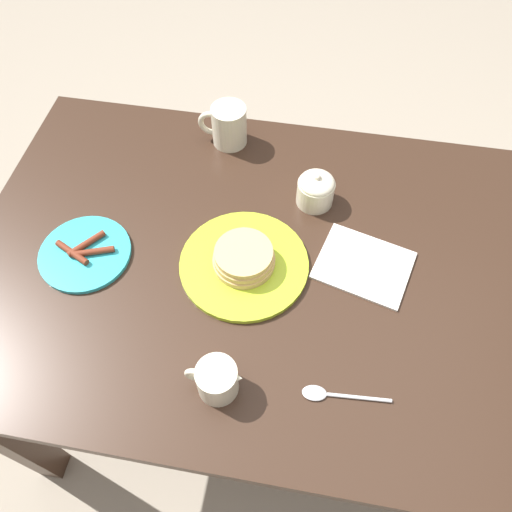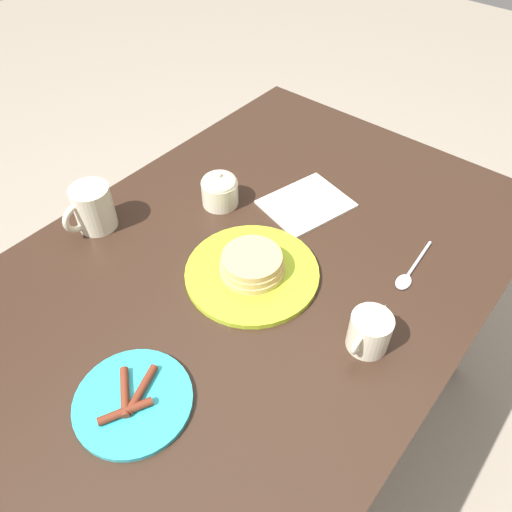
{
  "view_description": "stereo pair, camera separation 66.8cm",
  "coord_description": "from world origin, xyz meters",
  "px_view_note": "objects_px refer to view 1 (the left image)",
  "views": [
    {
      "loc": [
        -0.09,
        0.58,
        1.66
      ],
      "look_at": [
        0.01,
        0.01,
        0.79
      ],
      "focal_mm": 35.0,
      "sensor_mm": 36.0,
      "label": 1
    },
    {
      "loc": [
        0.55,
        0.46,
        1.52
      ],
      "look_at": [
        0.01,
        0.01,
        0.79
      ],
      "focal_mm": 35.0,
      "sensor_mm": 36.0,
      "label": 2
    }
  ],
  "objects_px": {
    "creamer_pitcher": "(217,380)",
    "napkin": "(364,265)",
    "coffee_mug": "(228,125)",
    "side_plate_bacon": "(85,253)",
    "spoon": "(329,395)",
    "pancake_plate": "(244,261)",
    "sugar_bowl": "(316,189)"
  },
  "relations": [
    {
      "from": "creamer_pitcher",
      "to": "napkin",
      "type": "xyz_separation_m",
      "value": [
        -0.25,
        -0.31,
        -0.04
      ]
    },
    {
      "from": "coffee_mug",
      "to": "side_plate_bacon",
      "type": "bearing_deg",
      "value": 59.24
    },
    {
      "from": "napkin",
      "to": "spoon",
      "type": "bearing_deg",
      "value": 80.99
    },
    {
      "from": "pancake_plate",
      "to": "spoon",
      "type": "xyz_separation_m",
      "value": [
        -0.21,
        0.25,
        -0.01
      ]
    },
    {
      "from": "side_plate_bacon",
      "to": "sugar_bowl",
      "type": "height_order",
      "value": "sugar_bowl"
    },
    {
      "from": "creamer_pitcher",
      "to": "napkin",
      "type": "bearing_deg",
      "value": -128.5
    },
    {
      "from": "creamer_pitcher",
      "to": "napkin",
      "type": "relative_size",
      "value": 0.49
    },
    {
      "from": "side_plate_bacon",
      "to": "napkin",
      "type": "height_order",
      "value": "side_plate_bacon"
    },
    {
      "from": "spoon",
      "to": "napkin",
      "type": "bearing_deg",
      "value": -99.01
    },
    {
      "from": "side_plate_bacon",
      "to": "creamer_pitcher",
      "type": "xyz_separation_m",
      "value": [
        -0.35,
        0.24,
        0.03
      ]
    },
    {
      "from": "spoon",
      "to": "pancake_plate",
      "type": "bearing_deg",
      "value": -50.45
    },
    {
      "from": "coffee_mug",
      "to": "spoon",
      "type": "relative_size",
      "value": 0.75
    },
    {
      "from": "coffee_mug",
      "to": "napkin",
      "type": "distance_m",
      "value": 0.48
    },
    {
      "from": "coffee_mug",
      "to": "sugar_bowl",
      "type": "bearing_deg",
      "value": 145.86
    },
    {
      "from": "pancake_plate",
      "to": "side_plate_bacon",
      "type": "xyz_separation_m",
      "value": [
        0.34,
        0.03,
        -0.01
      ]
    },
    {
      "from": "sugar_bowl",
      "to": "napkin",
      "type": "xyz_separation_m",
      "value": [
        -0.12,
        0.16,
        -0.04
      ]
    },
    {
      "from": "sugar_bowl",
      "to": "napkin",
      "type": "distance_m",
      "value": 0.21
    },
    {
      "from": "sugar_bowl",
      "to": "spoon",
      "type": "bearing_deg",
      "value": 99.69
    },
    {
      "from": "pancake_plate",
      "to": "napkin",
      "type": "height_order",
      "value": "pancake_plate"
    },
    {
      "from": "creamer_pitcher",
      "to": "spoon",
      "type": "height_order",
      "value": "creamer_pitcher"
    },
    {
      "from": "creamer_pitcher",
      "to": "napkin",
      "type": "distance_m",
      "value": 0.4
    },
    {
      "from": "pancake_plate",
      "to": "sugar_bowl",
      "type": "bearing_deg",
      "value": -122.06
    },
    {
      "from": "pancake_plate",
      "to": "napkin",
      "type": "relative_size",
      "value": 1.22
    },
    {
      "from": "pancake_plate",
      "to": "napkin",
      "type": "distance_m",
      "value": 0.26
    },
    {
      "from": "pancake_plate",
      "to": "creamer_pitcher",
      "type": "xyz_separation_m",
      "value": [
        -0.0,
        0.27,
        0.02
      ]
    },
    {
      "from": "coffee_mug",
      "to": "napkin",
      "type": "xyz_separation_m",
      "value": [
        -0.36,
        0.32,
        -0.05
      ]
    },
    {
      "from": "side_plate_bacon",
      "to": "spoon",
      "type": "distance_m",
      "value": 0.59
    },
    {
      "from": "coffee_mug",
      "to": "creamer_pitcher",
      "type": "height_order",
      "value": "coffee_mug"
    },
    {
      "from": "pancake_plate",
      "to": "side_plate_bacon",
      "type": "height_order",
      "value": "pancake_plate"
    },
    {
      "from": "pancake_plate",
      "to": "coffee_mug",
      "type": "distance_m",
      "value": 0.38
    },
    {
      "from": "sugar_bowl",
      "to": "napkin",
      "type": "height_order",
      "value": "sugar_bowl"
    },
    {
      "from": "pancake_plate",
      "to": "creamer_pitcher",
      "type": "bearing_deg",
      "value": 90.68
    }
  ]
}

